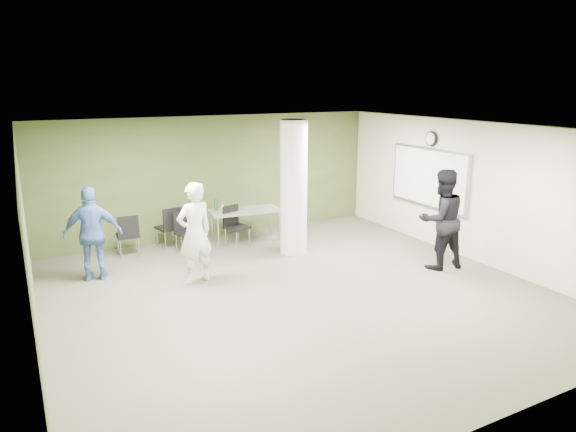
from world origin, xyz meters
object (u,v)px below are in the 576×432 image
folding_table (244,212)px  man_blue (93,234)px  chair_back_left (128,232)px  woman_white (195,233)px  man_black (441,219)px

folding_table → man_blue: (-3.31, -0.86, 0.17)m
chair_back_left → woman_white: woman_white is taller
woman_white → man_blue: bearing=-43.7°
folding_table → woman_white: size_ratio=0.88×
woman_white → man_blue: 1.86m
woman_white → man_blue: (-1.59, 0.97, -0.05)m
chair_back_left → woman_white: size_ratio=0.48×
chair_back_left → man_blue: bearing=55.6°
man_black → man_blue: man_black is taller
folding_table → man_black: 4.27m
man_black → woman_white: bearing=-9.7°
folding_table → man_black: size_ratio=0.84×
man_black → man_blue: bearing=-13.5°
woman_white → man_blue: size_ratio=1.06×
folding_table → chair_back_left: folding_table is taller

